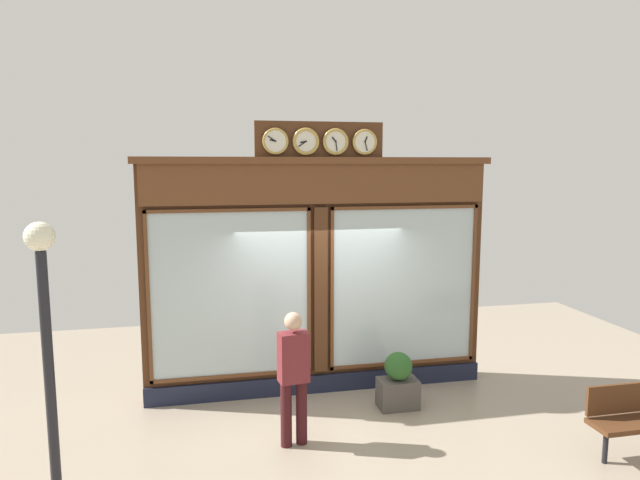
# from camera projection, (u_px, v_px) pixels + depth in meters

# --- Properties ---
(shop_facade) EXTENTS (5.28, 0.42, 4.07)m
(shop_facade) POSITION_uv_depth(u_px,v_px,m) (318.00, 274.00, 8.40)
(shop_facade) COLOR #4C2B16
(shop_facade) RESTS_ON ground_plane
(pedestrian) EXTENTS (0.39, 0.27, 1.69)m
(pedestrian) POSITION_uv_depth(u_px,v_px,m) (294.00, 373.00, 6.79)
(pedestrian) COLOR #3A1316
(pedestrian) RESTS_ON ground_plane
(street_lamp) EXTENTS (0.28, 0.28, 2.93)m
(street_lamp) POSITION_uv_depth(u_px,v_px,m) (45.00, 320.00, 5.29)
(street_lamp) COLOR black
(street_lamp) RESTS_ON ground_plane
(planter_box) EXTENTS (0.56, 0.36, 0.42)m
(planter_box) POSITION_uv_depth(u_px,v_px,m) (398.00, 393.00, 7.94)
(planter_box) COLOR #4C4742
(planter_box) RESTS_ON ground_plane
(planter_shrub) EXTENTS (0.40, 0.40, 0.40)m
(planter_shrub) POSITION_uv_depth(u_px,v_px,m) (398.00, 366.00, 7.89)
(planter_shrub) COLOR #285623
(planter_shrub) RESTS_ON planter_box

